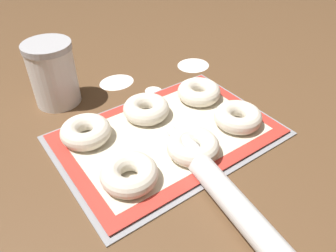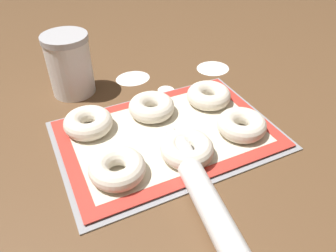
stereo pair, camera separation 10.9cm
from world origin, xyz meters
The scene contains 14 objects.
ground_plane centered at (0.00, 0.00, 0.00)m, with size 2.80×2.80×0.00m, color brown.
baking_tray centered at (0.02, 0.01, 0.00)m, with size 0.53×0.36×0.01m.
baking_mat centered at (0.02, 0.01, 0.01)m, with size 0.50×0.34×0.00m.
bagel_front_left centered at (-0.14, -0.07, 0.03)m, with size 0.12×0.12×0.04m.
bagel_front_center centered at (0.02, -0.08, 0.03)m, with size 0.12×0.12×0.04m.
bagel_front_right centered at (0.18, -0.06, 0.03)m, with size 0.12×0.12×0.04m.
bagel_back_left centered at (-0.15, 0.11, 0.03)m, with size 0.12×0.12×0.04m.
bagel_back_center centered at (0.01, 0.10, 0.03)m, with size 0.12×0.12×0.04m.
bagel_back_right centered at (0.17, 0.08, 0.03)m, with size 0.12×0.12×0.04m.
flour_canister centered at (-0.14, 0.32, 0.09)m, with size 0.13×0.13×0.17m.
rolling_pin centered at (-0.01, -0.23, 0.03)m, with size 0.10×0.46×0.05m.
flour_patch_near centered at (0.04, 0.31, 0.00)m, with size 0.11×0.09×0.00m.
flour_patch_far centered at (0.30, 0.26, 0.00)m, with size 0.11×0.10×0.00m.
flour_patch_side centered at (0.10, 0.20, 0.00)m, with size 0.05×0.05×0.00m.
Camera 2 is at (-0.25, -0.55, 0.52)m, focal length 35.00 mm.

